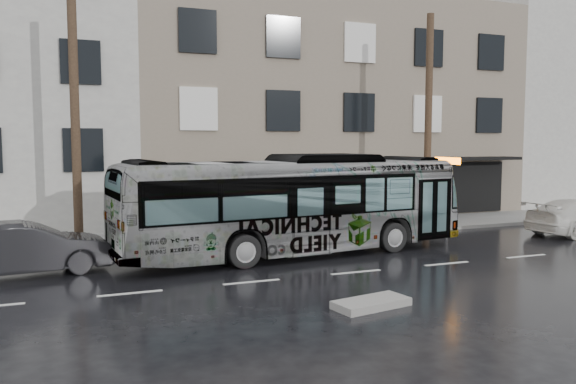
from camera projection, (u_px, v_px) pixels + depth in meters
The scene contains 10 objects.
ground at pixel (320, 256), 18.73m from camera, with size 120.00×120.00×0.00m, color black.
sidewalk at pixel (271, 232), 23.27m from camera, with size 90.00×3.60×0.15m, color gray.
building_taupe at pixel (308, 113), 31.85m from camera, with size 20.00×12.00×11.00m, color #75695A.
building_filler at pixel (561, 111), 38.67m from camera, with size 18.00×12.00×12.00m, color beige.
utility_pole_front at pixel (428, 122), 23.74m from camera, with size 0.30×0.30×9.00m, color #4A3725.
utility_pole_rear at pixel (75, 117), 18.68m from camera, with size 0.30×0.30×9.00m, color #4A3725.
sign_post at pixel (448, 199), 24.42m from camera, with size 0.06×0.06×2.40m, color slate.
bus at pixel (294, 205), 18.94m from camera, with size 2.85×12.16×3.39m, color #B2B2B2.
dark_sedan at pixel (27, 249), 16.01m from camera, with size 1.61×4.60×1.52m, color black.
slush_pile at pixel (371, 303), 12.92m from camera, with size 1.80×0.80×0.18m, color gray.
Camera 1 is at (-7.71, -16.82, 3.77)m, focal length 35.00 mm.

